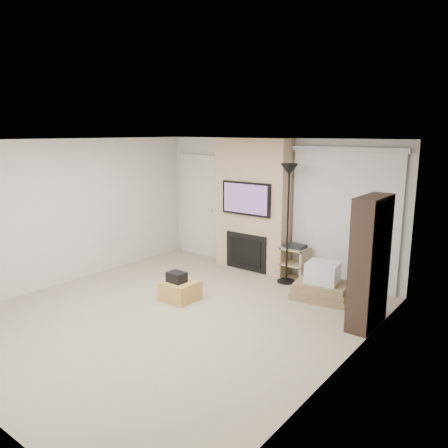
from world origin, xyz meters
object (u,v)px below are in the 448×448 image
Objects in this scene: ottoman at (180,291)px; bookshelf at (370,262)px; box_stack at (322,285)px; floor_lamp at (289,190)px; av_stand at (295,261)px.

bookshelf reaches higher than ottoman.
ottoman is 2.26m from box_stack.
floor_lamp is 2.08m from bookshelf.
bookshelf is (2.66, 0.89, 0.75)m from ottoman.
av_stand is 0.68× the size of box_stack.
floor_lamp is at bearing 159.30° from box_stack.
box_stack is at bearing 39.26° from ottoman.
bookshelf is at bearing 18.47° from ottoman.
floor_lamp reaches higher than bookshelf.
av_stand is at bearing 72.72° from floor_lamp.
ottoman is 0.24× the size of floor_lamp.
bookshelf is (0.91, -0.54, 0.67)m from box_stack.
box_stack is (0.77, -0.51, -0.12)m from av_stand.
floor_lamp reaches higher than ottoman.
ottoman is at bearing -140.74° from box_stack.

